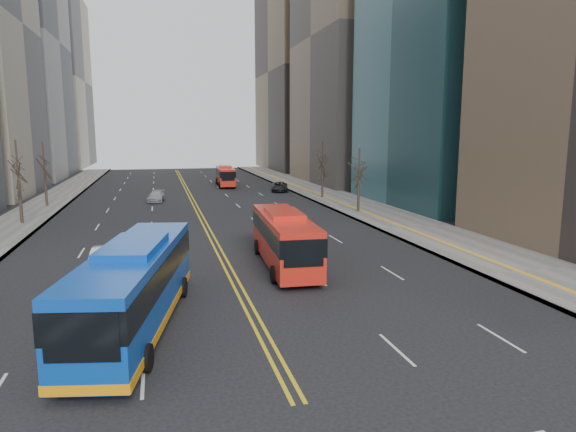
{
  "coord_description": "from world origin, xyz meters",
  "views": [
    {
      "loc": [
        -3.93,
        -9.03,
        8.28
      ],
      "look_at": [
        2.4,
        15.91,
        4.04
      ],
      "focal_mm": 32.0,
      "sensor_mm": 36.0,
      "label": 1
    }
  ],
  "objects": [
    {
      "name": "car_white",
      "position": [
        -7.09,
        21.99,
        0.77
      ],
      "size": [
        1.96,
        4.78,
        1.54
      ],
      "primitive_type": "imported",
      "rotation": [
        0.0,
        0.0,
        -0.07
      ],
      "color": "silver",
      "rests_on": "ground"
    },
    {
      "name": "car_dark_far",
      "position": [
        12.5,
        60.51,
        0.66
      ],
      "size": [
        3.24,
        5.12,
        1.32
      ],
      "primitive_type": "imported",
      "rotation": [
        0.0,
        0.0,
        -0.24
      ],
      "color": "black",
      "rests_on": "ground"
    },
    {
      "name": "sidewalk_left",
      "position": [
        -16.5,
        45.0,
        0.07
      ],
      "size": [
        5.0,
        130.0,
        0.15
      ],
      "primitive_type": "cube",
      "color": "slate",
      "rests_on": "ground"
    },
    {
      "name": "sidewalk_right",
      "position": [
        17.5,
        45.0,
        0.07
      ],
      "size": [
        7.0,
        130.0,
        0.15
      ],
      "primitive_type": "cube",
      "color": "slate",
      "rests_on": "ground"
    },
    {
      "name": "office_towers",
      "position": [
        0.12,
        68.51,
        23.92
      ],
      "size": [
        83.0,
        134.0,
        58.0
      ],
      "color": "gray",
      "rests_on": "ground"
    },
    {
      "name": "car_dark_mid",
      "position": [
        7.95,
        35.53,
        0.68
      ],
      "size": [
        2.15,
        4.19,
        1.36
      ],
      "primitive_type": "imported",
      "rotation": [
        0.0,
        0.0,
        0.14
      ],
      "color": "black",
      "rests_on": "ground"
    },
    {
      "name": "red_bus_far",
      "position": [
        6.07,
        69.52,
        1.76
      ],
      "size": [
        2.88,
        9.91,
        3.15
      ],
      "color": "red",
      "rests_on": "ground"
    },
    {
      "name": "blue_bus",
      "position": [
        -5.06,
        12.75,
        1.95
      ],
      "size": [
        5.24,
        13.15,
        3.73
      ],
      "color": "#0B45B3",
      "rests_on": "ground"
    },
    {
      "name": "car_silver",
      "position": [
        -4.25,
        53.74,
        0.63
      ],
      "size": [
        2.34,
        4.53,
        1.26
      ],
      "primitive_type": "imported",
      "rotation": [
        0.0,
        0.0,
        -0.14
      ],
      "color": "#9C9CA1",
      "rests_on": "ground"
    },
    {
      "name": "street_trees",
      "position": [
        -7.18,
        34.55,
        4.87
      ],
      "size": [
        35.2,
        47.2,
        7.6
      ],
      "color": "#2D211C",
      "rests_on": "ground"
    },
    {
      "name": "centerline",
      "position": [
        0.0,
        55.0,
        0.01
      ],
      "size": [
        0.55,
        100.0,
        0.01
      ],
      "color": "gold",
      "rests_on": "ground"
    },
    {
      "name": "red_bus_near",
      "position": [
        3.47,
        21.07,
        1.93
      ],
      "size": [
        3.22,
        11.02,
        3.46
      ],
      "color": "red",
      "rests_on": "ground"
    }
  ]
}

